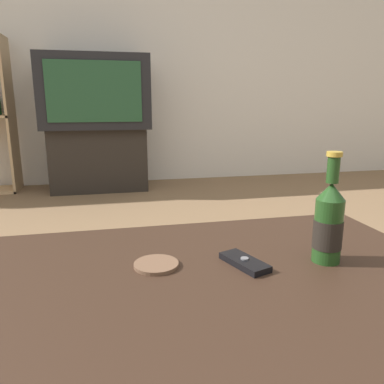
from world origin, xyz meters
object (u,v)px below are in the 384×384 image
Objects in this scene: beer_bottle at (329,223)px; cell_phone at (245,262)px; tv_stand at (99,159)px; television at (96,93)px.

beer_bottle is 0.20m from cell_phone.
beer_bottle is at bearing -78.34° from tv_stand.
television is at bearing 77.79° from cell_phone.
cell_phone is (0.37, -2.65, -0.42)m from television.
television is 2.74m from beer_bottle.
cell_phone is at bearing -82.11° from television.
television reaches higher than tv_stand.
beer_bottle is at bearing -25.46° from cell_phone.
tv_stand is at bearing 90.00° from television.
beer_bottle reaches higher than cell_phone.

